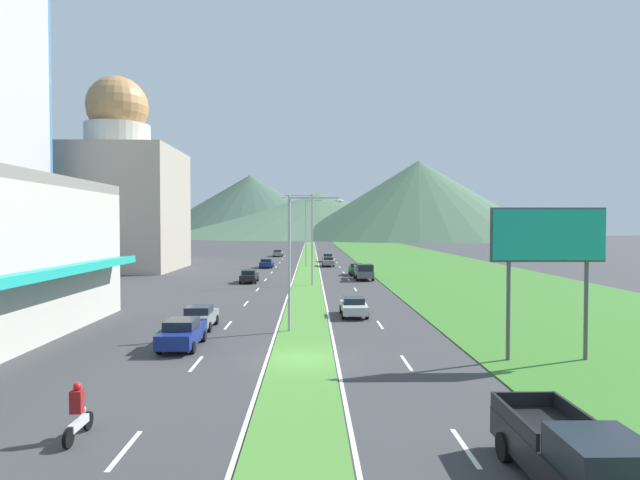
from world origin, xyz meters
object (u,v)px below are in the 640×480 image
object	(u,v)px
street_lamp_far	(308,229)
street_lamp_mid	(309,233)
car_7	(328,262)
car_8	(249,276)
car_0	(328,258)
car_6	(182,333)
car_1	(266,263)
street_lamp_near	(296,252)
car_4	(199,317)
pickup_truck_0	(364,272)
billboard_roadside	(548,243)
pickup_truck_1	(573,457)
car_9	(278,253)
car_5	(354,306)
motorcycle_rider	(78,415)
car_3	(356,269)

from	to	relation	value
street_lamp_far	street_lamp_mid	bearing A→B (deg)	-89.39
street_lamp_mid	car_7	size ratio (longest dim) A/B	2.25
street_lamp_mid	car_8	distance (m)	9.15
car_0	car_6	distance (m)	67.54
car_1	street_lamp_near	bearing A→B (deg)	-172.99
car_4	pickup_truck_0	bearing A→B (deg)	-24.83
street_lamp_mid	car_6	distance (m)	30.46
billboard_roadside	pickup_truck_1	world-z (taller)	billboard_roadside
car_0	car_9	distance (m)	19.19
car_5	car_9	size ratio (longest dim) A/B	0.85
car_4	car_6	size ratio (longest dim) A/B	0.90
billboard_roadside	motorcycle_rider	size ratio (longest dim) A/B	3.79
street_lamp_near	car_8	distance (m)	29.10
street_lamp_far	car_0	xyz separation A→B (m)	(3.60, 12.37, -5.38)
motorcycle_rider	car_1	bearing A→B (deg)	-0.26
car_0	car_3	world-z (taller)	car_3
street_lamp_far	car_9	xyz separation A→B (m)	(-6.59, 28.63, -5.38)
street_lamp_far	pickup_truck_0	size ratio (longest dim) A/B	2.00
car_3	car_0	bearing A→B (deg)	-173.35
street_lamp_mid	billboard_roadside	xyz separation A→B (m)	(11.88, -32.39, 0.00)
pickup_truck_0	car_0	bearing A→B (deg)	-173.89
car_9	pickup_truck_1	size ratio (longest dim) A/B	0.89
street_lamp_near	street_lamp_far	distance (m)	50.24
billboard_roadside	car_7	distance (m)	59.94
car_1	car_3	world-z (taller)	car_3
pickup_truck_0	car_9	bearing A→B (deg)	-164.19
car_9	car_6	bearing A→B (deg)	-179.98
car_3	pickup_truck_1	distance (m)	56.89
car_8	street_lamp_near	bearing A→B (deg)	-167.40
car_5	car_8	distance (m)	24.80
street_lamp_mid	car_9	distance (m)	54.45
street_lamp_near	motorcycle_rider	bearing A→B (deg)	-111.31
street_lamp_mid	pickup_truck_1	bearing A→B (deg)	-81.57
billboard_roadside	car_6	size ratio (longest dim) A/B	1.67
car_6	car_8	xyz separation A→B (m)	(-0.16, 32.26, -0.05)
street_lamp_mid	car_4	world-z (taller)	street_lamp_mid
car_4	motorcycle_rider	size ratio (longest dim) A/B	2.03
car_0	car_3	xyz separation A→B (m)	(3.00, -25.73, 0.04)
car_3	car_8	world-z (taller)	car_3
car_4	motorcycle_rider	bearing A→B (deg)	179.83
car_7	street_lamp_near	bearing A→B (deg)	-4.14
street_lamp_mid	motorcycle_rider	bearing A→B (deg)	-99.70
pickup_truck_1	street_lamp_mid	bearing A→B (deg)	-171.57
pickup_truck_1	motorcycle_rider	distance (m)	14.25
billboard_roadside	motorcycle_rider	xyz separation A→B (m)	(-18.96, -9.03, -5.10)
car_8	pickup_truck_0	xyz separation A→B (m)	(13.71, 2.81, 0.23)
car_6	car_8	size ratio (longest dim) A/B	1.08
car_5	pickup_truck_0	world-z (taller)	pickup_truck_0
car_5	car_8	bearing A→B (deg)	-155.30
car_4	pickup_truck_0	distance (m)	32.75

